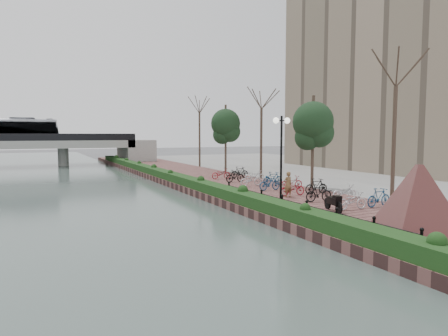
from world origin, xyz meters
TOP-DOWN VIEW (x-y plane):
  - ground at (0.00, 0.00)m, footprint 220.00×220.00m
  - promenade at (4.00, 17.50)m, footprint 8.00×75.00m
  - inland_pavement at (20.00, 17.50)m, footprint 24.00×75.00m
  - hedge at (0.60, 20.00)m, footprint 1.10×56.00m
  - chain_fence at (1.40, 2.00)m, footprint 0.10×14.10m
  - granite_monument at (3.01, -3.56)m, footprint 4.73×4.73m
  - lamppost at (2.08, 4.13)m, footprint 1.02×0.32m
  - motorcycle at (3.43, 1.54)m, footprint 0.88×1.62m
  - pedestrian at (4.00, 6.23)m, footprint 0.59×0.41m
  - bicycle_parking at (5.49, 9.15)m, footprint 2.40×17.32m
  - street_trees at (8.00, 12.68)m, footprint 3.20×37.12m
  - apartment_tower at (26.00, 18.00)m, footprint 12.00×24.00m

SIDE VIEW (x-z plane):
  - ground at x=0.00m, z-range 0.00..0.00m
  - promenade at x=4.00m, z-range 0.00..0.50m
  - inland_pavement at x=20.00m, z-range 0.00..0.50m
  - hedge at x=0.60m, z-range 0.50..1.10m
  - chain_fence at x=1.40m, z-range 0.50..1.20m
  - bicycle_parking at x=5.49m, z-range 0.47..1.47m
  - motorcycle at x=3.43m, z-range 0.50..1.47m
  - pedestrian at x=4.00m, z-range 0.50..2.06m
  - granite_monument at x=3.01m, z-range 0.52..3.21m
  - street_trees at x=8.00m, z-range 0.29..7.09m
  - lamppost at x=2.08m, z-range 1.56..6.33m
  - apartment_tower at x=26.00m, z-range 0.50..35.50m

